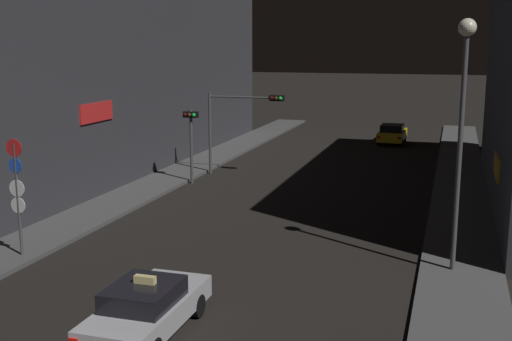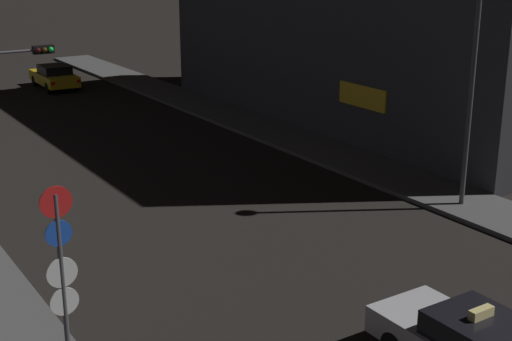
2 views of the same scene
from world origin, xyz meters
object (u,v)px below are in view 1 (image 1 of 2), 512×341
street_lamp_near_block (463,98)px  taxi (147,308)px  traffic_light_overhead (239,115)px  sign_pole_left (17,188)px  traffic_light_left_kerb (191,131)px  far_car (392,133)px

street_lamp_near_block → taxi: bearing=-136.9°
traffic_light_overhead → sign_pole_left: size_ratio=1.15×
traffic_light_left_kerb → street_lamp_near_block: 17.08m
sign_pole_left → street_lamp_near_block: 14.94m
traffic_light_overhead → sign_pole_left: 16.07m
taxi → sign_pole_left: bearing=149.4°
traffic_light_left_kerb → street_lamp_near_block: (13.43, -10.15, 2.92)m
taxi → street_lamp_near_block: 11.36m
traffic_light_overhead → street_lamp_near_block: size_ratio=0.59×
traffic_light_overhead → sign_pole_left: bearing=-99.5°
taxi → street_lamp_near_block: size_ratio=0.56×
traffic_light_overhead → taxi: bearing=-78.1°
traffic_light_left_kerb → taxi: bearing=-70.8°
sign_pole_left → street_lamp_near_block: street_lamp_near_block is taller
taxi → traffic_light_left_kerb: bearing=109.2°
taxi → traffic_light_overhead: bearing=101.9°
traffic_light_overhead → traffic_light_left_kerb: bearing=-122.9°
taxi → sign_pole_left: sign_pole_left is taller
traffic_light_overhead → street_lamp_near_block: street_lamp_near_block is taller
far_car → traffic_light_overhead: size_ratio=0.96×
taxi → traffic_light_overhead: (-4.20, 19.87, 2.71)m
traffic_light_overhead → sign_pole_left: (-2.65, -15.82, -0.93)m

